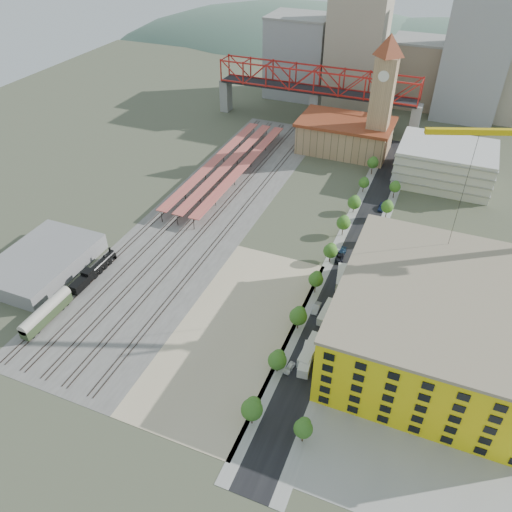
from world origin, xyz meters
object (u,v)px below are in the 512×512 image
at_px(site_trailer_b, 310,351).
at_px(car_0, 289,368).
at_px(coach, 46,313).
at_px(clock_tower, 383,87).
at_px(construction_building, 436,322).
at_px(site_trailer_c, 327,312).
at_px(site_trailer_a, 306,359).
at_px(locomotive, 95,270).
at_px(site_trailer_d, 341,277).

height_order(site_trailer_b, car_0, site_trailer_b).
bearing_deg(coach, site_trailer_b, 12.33).
relative_size(clock_tower, car_0, 13.52).
relative_size(construction_building, site_trailer_b, 4.85).
relative_size(site_trailer_c, car_0, 2.35).
bearing_deg(construction_building, site_trailer_a, -149.90).
bearing_deg(site_trailer_c, clock_tower, 98.28).
bearing_deg(car_0, site_trailer_c, 89.82).
distance_m(construction_building, site_trailer_b, 29.84).
height_order(construction_building, site_trailer_b, construction_building).
xyz_separation_m(locomotive, car_0, (63.00, -11.82, -1.20)).
xyz_separation_m(site_trailer_b, car_0, (-3.00, -6.24, -0.77)).
relative_size(site_trailer_a, site_trailer_b, 0.93).
height_order(construction_building, coach, construction_building).
xyz_separation_m(site_trailer_a, site_trailer_b, (0.00, 2.80, 0.10)).
bearing_deg(clock_tower, site_trailer_b, -85.92).
height_order(site_trailer_c, car_0, site_trailer_c).
bearing_deg(site_trailer_b, site_trailer_c, 93.01).
height_order(clock_tower, coach, clock_tower).
height_order(site_trailer_a, car_0, site_trailer_a).
bearing_deg(site_trailer_a, site_trailer_c, 83.48).
xyz_separation_m(coach, site_trailer_b, (66.00, 14.42, -1.34)).
height_order(site_trailer_a, site_trailer_c, site_trailer_a).
distance_m(coach, site_trailer_b, 67.57).
bearing_deg(car_0, site_trailer_b, 72.38).
distance_m(clock_tower, site_trailer_c, 101.86).
distance_m(construction_building, coach, 96.02).
bearing_deg(site_trailer_b, locomotive, 178.18).
distance_m(construction_building, car_0, 35.50).
bearing_deg(site_trailer_a, site_trailer_b, 83.48).
distance_m(clock_tower, site_trailer_d, 87.22).
bearing_deg(site_trailer_d, coach, -156.38).
distance_m(site_trailer_d, car_0, 36.20).
relative_size(coach, site_trailer_d, 1.68).
relative_size(construction_building, site_trailer_c, 5.61).
xyz_separation_m(site_trailer_c, site_trailer_d, (0.00, 15.32, 0.12)).
xyz_separation_m(clock_tower, coach, (-58.00, -126.69, -25.93)).
height_order(site_trailer_d, car_0, site_trailer_d).
xyz_separation_m(clock_tower, site_trailer_d, (8.00, -82.44, -27.34)).
bearing_deg(site_trailer_a, coach, -176.53).
distance_m(locomotive, site_trailer_d, 70.31).
relative_size(site_trailer_a, car_0, 2.52).
relative_size(clock_tower, site_trailer_a, 5.36).
height_order(locomotive, site_trailer_d, locomotive).
bearing_deg(locomotive, construction_building, 4.16).
xyz_separation_m(locomotive, site_trailer_a, (66.00, -8.38, -0.53)).
height_order(locomotive, site_trailer_c, locomotive).
height_order(locomotive, coach, coach).
distance_m(locomotive, site_trailer_a, 66.53).
height_order(clock_tower, car_0, clock_tower).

